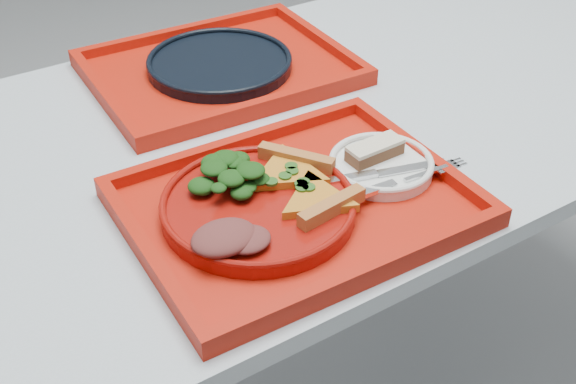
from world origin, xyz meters
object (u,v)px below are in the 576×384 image
at_px(tray_main, 297,207).
at_px(navy_plate, 220,65).
at_px(tray_far, 220,72).
at_px(dinner_plate, 258,208).
at_px(dessert_bar, 375,150).

xyz_separation_m(tray_main, navy_plate, (0.10, 0.41, 0.01)).
bearing_deg(tray_far, tray_main, -101.40).
bearing_deg(tray_far, navy_plate, -177.60).
bearing_deg(dinner_plate, tray_far, 68.75).
relative_size(tray_far, navy_plate, 1.73).
bearing_deg(dessert_bar, tray_main, -174.29).
distance_m(tray_far, dinner_plate, 0.43).
bearing_deg(dinner_plate, dessert_bar, 2.30).
relative_size(dinner_plate, navy_plate, 1.00).
distance_m(tray_far, navy_plate, 0.01).
bearing_deg(tray_main, navy_plate, 77.85).
distance_m(tray_main, dinner_plate, 0.06).
bearing_deg(dinner_plate, tray_main, -10.30).
distance_m(dinner_plate, navy_plate, 0.43).
relative_size(dinner_plate, dessert_bar, 3.02).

